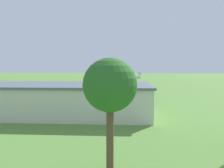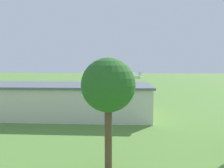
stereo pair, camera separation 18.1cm
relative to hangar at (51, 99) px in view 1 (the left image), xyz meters
The scene contains 6 objects.
ground_plane 37.43m from the hangar, 97.41° to the right, with size 400.00×400.00×0.00m, color #568438.
hangar is the anchor object (origin of this frame).
biplane 41.28m from the hangar, 109.95° to the right, with size 7.11×8.82×3.45m.
person_watching_takeoff 18.74m from the hangar, 117.18° to the right, with size 0.40×0.40×1.57m.
person_at_fence_line 20.80m from the hangar, 150.93° to the right, with size 0.51×0.51×1.59m.
tree_behind_hangar_left 24.28m from the hangar, 120.95° to the left, with size 4.32×4.32×9.12m.
Camera 1 is at (-9.13, 75.11, 8.44)m, focal length 36.07 mm.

